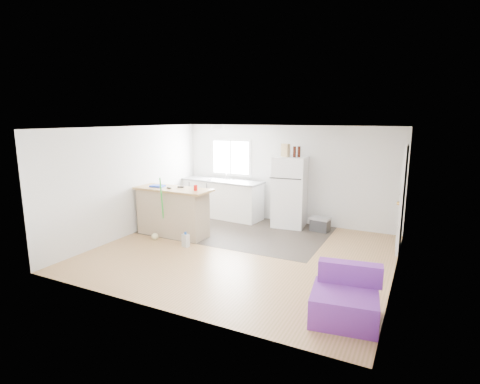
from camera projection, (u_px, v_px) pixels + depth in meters
name	position (u px, v px, depth m)	size (l,w,h in m)	color
room	(242.00, 192.00, 7.07)	(5.51, 5.01, 2.41)	olive
vinyl_zone	(238.00, 230.00, 8.72)	(4.05, 2.50, 0.00)	#302A24
window	(231.00, 157.00, 9.87)	(1.18, 0.06, 0.98)	white
interior_door	(403.00, 199.00, 7.27)	(0.11, 0.92, 2.10)	white
ceiling_fixture	(218.00, 128.00, 8.42)	(0.30, 0.30, 0.07)	white
kitchen_cabinets	(222.00, 198.00, 9.82)	(2.27, 0.88, 1.28)	white
peninsula	(173.00, 211.00, 8.28)	(1.75, 0.70, 1.07)	tan
refrigerator	(290.00, 192.00, 8.92)	(0.81, 0.78, 1.69)	white
cooler	(320.00, 224.00, 8.63)	(0.47, 0.35, 0.33)	#2C2D2F
purple_seat	(345.00, 301.00, 4.85)	(0.93, 0.89, 0.68)	#6C2F98
cleaner_jug	(186.00, 240.00, 7.59)	(0.16, 0.13, 0.31)	silver
mop	(157.00, 229.00, 8.03)	(0.31, 0.37, 1.38)	green
red_cup	(196.00, 188.00, 7.88)	(0.08, 0.08, 0.12)	red
blue_tray	(157.00, 186.00, 8.32)	(0.30, 0.22, 0.04)	#1537C7
tool_a	(181.00, 187.00, 8.22)	(0.14, 0.05, 0.03)	black
tool_b	(169.00, 188.00, 8.11)	(0.10, 0.04, 0.03)	black
cardboard_box	(286.00, 150.00, 8.70)	(0.20, 0.10, 0.30)	tan
bottle_left	(294.00, 152.00, 8.59)	(0.07, 0.07, 0.25)	#331109
bottle_right	(299.00, 152.00, 8.59)	(0.07, 0.07, 0.25)	#331109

